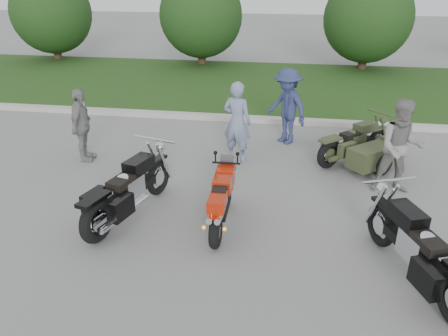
% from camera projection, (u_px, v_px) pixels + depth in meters
% --- Properties ---
extents(ground, '(80.00, 80.00, 0.00)m').
position_uv_depth(ground, '(211.00, 234.00, 7.26)').
color(ground, gray).
rests_on(ground, ground).
extents(curb, '(60.00, 0.30, 0.15)m').
position_uv_depth(curb, '(250.00, 119.00, 12.62)').
color(curb, '#B4B1A9').
rests_on(curb, ground).
extents(grass_strip, '(60.00, 8.00, 0.14)m').
position_uv_depth(grass_strip, '(262.00, 85.00, 16.34)').
color(grass_strip, '#2B501B').
rests_on(grass_strip, ground).
extents(tree_far_left, '(3.60, 3.60, 4.00)m').
position_uv_depth(tree_far_left, '(51.00, 13.00, 19.94)').
color(tree_far_left, '#3F2B1C').
rests_on(tree_far_left, ground).
extents(tree_mid_left, '(3.60, 3.60, 4.00)m').
position_uv_depth(tree_mid_left, '(201.00, 16.00, 18.91)').
color(tree_mid_left, '#3F2B1C').
rests_on(tree_mid_left, ground).
extents(tree_mid_right, '(3.60, 3.60, 4.00)m').
position_uv_depth(tree_mid_right, '(368.00, 18.00, 17.88)').
color(tree_mid_right, '#3F2B1C').
rests_on(tree_mid_right, ground).
extents(sportbike_red, '(0.32, 1.83, 0.87)m').
position_uv_depth(sportbike_red, '(221.00, 200.00, 7.27)').
color(sportbike_red, black).
rests_on(sportbike_red, ground).
extents(cruiser_left, '(0.82, 2.48, 0.97)m').
position_uv_depth(cruiser_left, '(127.00, 193.00, 7.54)').
color(cruiser_left, black).
rests_on(cruiser_left, ground).
extents(cruiser_right, '(1.09, 2.40, 0.97)m').
position_uv_depth(cruiser_right, '(421.00, 254.00, 5.92)').
color(cruiser_right, black).
rests_on(cruiser_right, ground).
extents(cruiser_sidecar, '(1.90, 1.95, 0.85)m').
position_uv_depth(cruiser_sidecar, '(365.00, 150.00, 9.57)').
color(cruiser_sidecar, black).
rests_on(cruiser_sidecar, ground).
extents(person_stripe, '(0.78, 0.64, 1.84)m').
position_uv_depth(person_stripe, '(237.00, 122.00, 9.71)').
color(person_stripe, gray).
rests_on(person_stripe, ground).
extents(person_grey, '(0.91, 0.71, 1.86)m').
position_uv_depth(person_grey, '(401.00, 147.00, 8.30)').
color(person_grey, gray).
rests_on(person_grey, ground).
extents(person_denim, '(1.36, 1.34, 1.88)m').
position_uv_depth(person_denim, '(287.00, 106.00, 10.74)').
color(person_denim, navy).
rests_on(person_denim, ground).
extents(person_back, '(0.52, 1.02, 1.67)m').
position_uv_depth(person_back, '(82.00, 125.00, 9.76)').
color(person_back, gray).
rests_on(person_back, ground).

